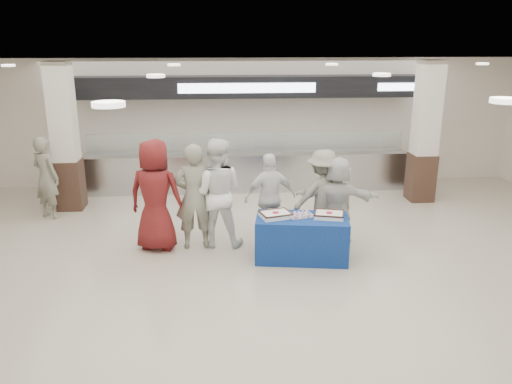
{
  "coord_description": "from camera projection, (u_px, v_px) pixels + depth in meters",
  "views": [
    {
      "loc": [
        -0.72,
        -6.7,
        3.61
      ],
      "look_at": [
        -0.07,
        1.6,
        1.07
      ],
      "focal_mm": 35.0,
      "sensor_mm": 36.0,
      "label": 1
    }
  ],
  "objects": [
    {
      "name": "soldier_a",
      "position": [
        194.0,
        197.0,
        8.82
      ],
      "size": [
        0.73,
        0.51,
        1.91
      ],
      "primitive_type": "imported",
      "rotation": [
        0.0,
        0.0,
        3.22
      ],
      "color": "slate",
      "rests_on": "ground"
    },
    {
      "name": "column_left",
      "position": [
        65.0,
        141.0,
        10.76
      ],
      "size": [
        0.55,
        0.55,
        3.2
      ],
      "color": "#332017",
      "rests_on": "ground"
    },
    {
      "name": "serving_line",
      "position": [
        247.0,
        144.0,
        12.31
      ],
      "size": [
        8.7,
        0.85,
        2.8
      ],
      "color": "#B4B7BB",
      "rests_on": "ground"
    },
    {
      "name": "civilian_white",
      "position": [
        337.0,
        200.0,
        9.07
      ],
      "size": [
        1.59,
        0.8,
        1.64
      ],
      "primitive_type": "imported",
      "rotation": [
        0.0,
        0.0,
        2.93
      ],
      "color": "silver",
      "rests_on": "ground"
    },
    {
      "name": "sheet_cake_left",
      "position": [
        276.0,
        214.0,
        8.41
      ],
      "size": [
        0.58,
        0.5,
        0.1
      ],
      "color": "white",
      "rests_on": "display_table"
    },
    {
      "name": "soldier_b",
      "position": [
        323.0,
        196.0,
        9.18
      ],
      "size": [
        1.21,
        0.82,
        1.73
      ],
      "primitive_type": "imported",
      "rotation": [
        0.0,
        0.0,
        3.31
      ],
      "color": "slate",
      "rests_on": "ground"
    },
    {
      "name": "soldier_bg",
      "position": [
        46.0,
        178.0,
        10.39
      ],
      "size": [
        0.76,
        0.68,
        1.74
      ],
      "primitive_type": "imported",
      "rotation": [
        0.0,
        0.0,
        2.6
      ],
      "color": "slate",
      "rests_on": "ground"
    },
    {
      "name": "ground",
      "position": [
        269.0,
        291.0,
        7.5
      ],
      "size": [
        14.0,
        14.0,
        0.0
      ],
      "primitive_type": "plane",
      "color": "#BFB6A3",
      "rests_on": "ground"
    },
    {
      "name": "chef_short",
      "position": [
        270.0,
        197.0,
        9.21
      ],
      "size": [
        1.03,
        0.59,
        1.66
      ],
      "primitive_type": "imported",
      "rotation": [
        0.0,
        0.0,
        3.34
      ],
      "color": "white",
      "rests_on": "ground"
    },
    {
      "name": "column_right",
      "position": [
        425.0,
        136.0,
        11.36
      ],
      "size": [
        0.55,
        0.55,
        3.2
      ],
      "color": "#332017",
      "rests_on": "ground"
    },
    {
      "name": "civilian_maroon",
      "position": [
        156.0,
        195.0,
        8.76
      ],
      "size": [
        1.11,
        0.87,
        2.01
      ],
      "primitive_type": "imported",
      "rotation": [
        0.0,
        0.0,
        2.88
      ],
      "color": "maroon",
      "rests_on": "ground"
    },
    {
      "name": "display_table",
      "position": [
        302.0,
        238.0,
        8.52
      ],
      "size": [
        1.65,
        1.01,
        0.75
      ],
      "primitive_type": "cube",
      "rotation": [
        0.0,
        0.0,
        -0.15
      ],
      "color": "navy",
      "rests_on": "ground"
    },
    {
      "name": "sheet_cake_right",
      "position": [
        329.0,
        214.0,
        8.4
      ],
      "size": [
        0.57,
        0.49,
        0.1
      ],
      "color": "white",
      "rests_on": "display_table"
    },
    {
      "name": "chef_tall",
      "position": [
        217.0,
        193.0,
        8.95
      ],
      "size": [
        1.05,
        0.87,
        1.98
      ],
      "primitive_type": "imported",
      "rotation": [
        0.0,
        0.0,
        3.01
      ],
      "color": "white",
      "rests_on": "ground"
    },
    {
      "name": "cupcake_tray",
      "position": [
        300.0,
        215.0,
        8.42
      ],
      "size": [
        0.43,
        0.36,
        0.06
      ],
      "color": "#B2B2B7",
      "rests_on": "display_table"
    }
  ]
}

